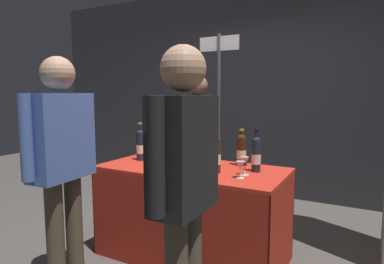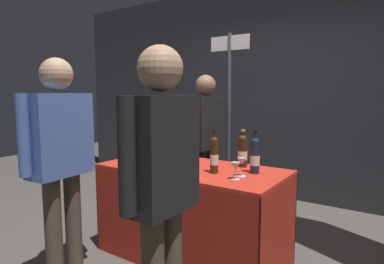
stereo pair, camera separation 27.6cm
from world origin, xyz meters
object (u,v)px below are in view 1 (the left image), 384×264
Objects in this scene: wine_glass_near_vendor at (245,162)px; featured_wine_bottle at (140,144)px; display_bottle_0 at (179,152)px; taster_foreground_right at (61,153)px; wine_glass_mid at (240,166)px; tasting_table at (192,195)px; vendor_presenter at (197,134)px; booth_signpost at (218,104)px.

featured_wine_bottle is at bearing 176.13° from wine_glass_near_vendor.
display_bottle_0 is at bearing 176.54° from wine_glass_near_vendor.
featured_wine_bottle is 0.21× the size of taster_foreground_right.
taster_foreground_right is (-1.04, -0.72, 0.12)m from wine_glass_mid.
display_bottle_0 is at bearing -174.78° from tasting_table.
taster_foreground_right is at bearing -0.82° from vendor_presenter.
vendor_presenter is 1.68m from taster_foreground_right.
booth_signpost is at bearing 78.21° from featured_wine_bottle.
display_bottle_0 is 0.84m from vendor_presenter.
featured_wine_bottle reaches higher than wine_glass_near_vendor.
wine_glass_mid is at bearing -9.56° from featured_wine_bottle.
vendor_presenter is at bearing -97.15° from booth_signpost.
taster_foreground_right is (0.01, -0.90, 0.06)m from featured_wine_bottle.
vendor_presenter is (-0.24, 0.80, 0.05)m from display_bottle_0.
featured_wine_bottle reaches higher than wine_glass_mid.
booth_signpost reaches higher than taster_foreground_right.
taster_foreground_right reaches higher than wine_glass_mid.
featured_wine_bottle is at bearing 175.56° from display_bottle_0.
vendor_presenter is at bearing -10.27° from taster_foreground_right.
booth_signpost is at bearing 104.11° from tasting_table.
vendor_presenter is (-0.36, 0.79, 0.42)m from tasting_table.
wine_glass_near_vendor is 0.09× the size of vendor_presenter.
tasting_table is 0.69m from featured_wine_bottle.
display_bottle_0 reaches higher than wine_glass_mid.
display_bottle_0 is 0.97m from taster_foreground_right.
wine_glass_mid is (1.05, -0.18, -0.06)m from featured_wine_bottle.
featured_wine_bottle is at bearing 177.70° from tasting_table.
vendor_presenter is at bearing 75.63° from featured_wine_bottle.
wine_glass_mid is at bearing -87.51° from wine_glass_near_vendor.
tasting_table is 0.60m from wine_glass_near_vendor.
booth_signpost is (-0.80, 1.39, 0.40)m from wine_glass_mid.
featured_wine_bottle reaches higher than tasting_table.
wine_glass_near_vendor is at bearing -55.28° from taster_foreground_right.
wine_glass_near_vendor is at bearing 92.49° from wine_glass_mid.
display_bottle_0 is 0.18× the size of taster_foreground_right.
booth_signpost is at bearing 98.46° from display_bottle_0.
display_bottle_0 is at bearing 22.10° from vendor_presenter.
taster_foreground_right is (-0.18, -1.67, 0.04)m from vendor_presenter.
booth_signpost is at bearing -10.44° from taster_foreground_right.
vendor_presenter is 0.55m from booth_signpost.
tasting_table is 12.21× the size of wine_glass_mid.
booth_signpost reaches higher than vendor_presenter.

